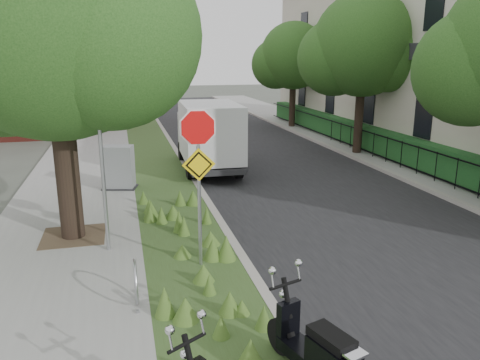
{
  "coord_description": "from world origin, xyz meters",
  "views": [
    {
      "loc": [
        -2.76,
        -7.94,
        4.16
      ],
      "look_at": [
        -0.12,
        2.44,
        1.3
      ],
      "focal_mm": 35.0,
      "sensor_mm": 36.0,
      "label": 1
    }
  ],
  "objects_px": {
    "scooter_far": "(321,357)",
    "utility_cabinet": "(119,168)",
    "box_truck": "(208,133)",
    "sign_assembly": "(198,156)"
  },
  "relations": [
    {
      "from": "scooter_far",
      "to": "box_truck",
      "type": "distance_m",
      "value": 12.12
    },
    {
      "from": "sign_assembly",
      "to": "box_truck",
      "type": "relative_size",
      "value": 0.66
    },
    {
      "from": "scooter_far",
      "to": "box_truck",
      "type": "bearing_deg",
      "value": 86.02
    },
    {
      "from": "box_truck",
      "to": "scooter_far",
      "type": "bearing_deg",
      "value": -93.98
    },
    {
      "from": "scooter_far",
      "to": "sign_assembly",
      "type": "bearing_deg",
      "value": 102.5
    },
    {
      "from": "utility_cabinet",
      "to": "box_truck",
      "type": "bearing_deg",
      "value": 32.34
    },
    {
      "from": "sign_assembly",
      "to": "scooter_far",
      "type": "height_order",
      "value": "sign_assembly"
    },
    {
      "from": "scooter_far",
      "to": "utility_cabinet",
      "type": "height_order",
      "value": "utility_cabinet"
    },
    {
      "from": "box_truck",
      "to": "utility_cabinet",
      "type": "height_order",
      "value": "box_truck"
    },
    {
      "from": "scooter_far",
      "to": "box_truck",
      "type": "relative_size",
      "value": 0.35
    }
  ]
}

